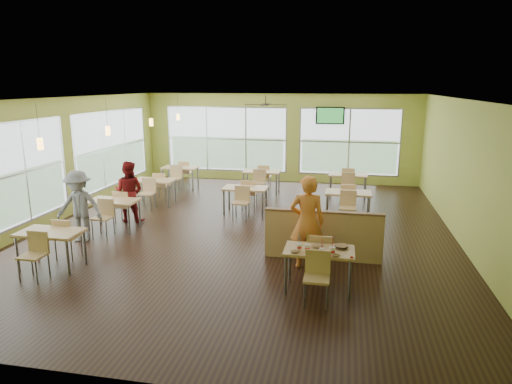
# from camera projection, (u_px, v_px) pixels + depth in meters

# --- Properties ---
(room) EXTENTS (12.00, 12.04, 3.20)m
(room) POSITION_uv_depth(u_px,v_px,m) (244.00, 167.00, 10.91)
(room) COLOR black
(room) RESTS_ON ground
(window_bays) EXTENTS (9.24, 10.24, 2.38)m
(window_bays) POSITION_uv_depth(u_px,v_px,m) (183.00, 151.00, 14.38)
(window_bays) COLOR white
(window_bays) RESTS_ON room
(main_table) EXTENTS (1.22, 1.52, 0.87)m
(main_table) POSITION_uv_depth(u_px,v_px,m) (319.00, 256.00, 7.90)
(main_table) COLOR #DBB475
(main_table) RESTS_ON floor
(half_wall_divider) EXTENTS (2.40, 0.14, 1.04)m
(half_wall_divider) POSITION_uv_depth(u_px,v_px,m) (323.00, 235.00, 9.31)
(half_wall_divider) COLOR #DBB475
(half_wall_divider) RESTS_ON floor
(dining_tables) EXTENTS (6.92, 8.72, 0.87)m
(dining_tables) POSITION_uv_depth(u_px,v_px,m) (221.00, 189.00, 12.97)
(dining_tables) COLOR #DBB475
(dining_tables) RESTS_ON floor
(pendant_lights) EXTENTS (0.11, 7.31, 0.86)m
(pendant_lights) POSITION_uv_depth(u_px,v_px,m) (130.00, 126.00, 11.96)
(pendant_lights) COLOR #2D2119
(pendant_lights) RESTS_ON ceiling
(ceiling_fan) EXTENTS (1.25, 1.25, 0.29)m
(ceiling_fan) POSITION_uv_depth(u_px,v_px,m) (266.00, 104.00, 13.47)
(ceiling_fan) COLOR #2D2119
(ceiling_fan) RESTS_ON ceiling
(tv_backwall) EXTENTS (1.00, 0.07, 0.60)m
(tv_backwall) POSITION_uv_depth(u_px,v_px,m) (330.00, 116.00, 16.01)
(tv_backwall) COLOR black
(tv_backwall) RESTS_ON wall_back
(man_plaid) EXTENTS (0.72, 0.52, 1.85)m
(man_plaid) POSITION_uv_depth(u_px,v_px,m) (307.00, 222.00, 8.82)
(man_plaid) COLOR #F5461B
(man_plaid) RESTS_ON floor
(patron_maroon) EXTENTS (0.78, 0.61, 1.60)m
(patron_maroon) POSITION_uv_depth(u_px,v_px,m) (129.00, 192.00, 11.88)
(patron_maroon) COLOR maroon
(patron_maroon) RESTS_ON floor
(patron_grey) EXTENTS (1.11, 0.69, 1.65)m
(patron_grey) POSITION_uv_depth(u_px,v_px,m) (79.00, 206.00, 10.35)
(patron_grey) COLOR slate
(patron_grey) RESTS_ON floor
(cup_blue) EXTENTS (0.09, 0.09, 0.31)m
(cup_blue) POSITION_uv_depth(u_px,v_px,m) (299.00, 247.00, 7.81)
(cup_blue) COLOR white
(cup_blue) RESTS_ON main_table
(cup_yellow) EXTENTS (0.10, 0.10, 0.36)m
(cup_yellow) POSITION_uv_depth(u_px,v_px,m) (307.00, 248.00, 7.74)
(cup_yellow) COLOR white
(cup_yellow) RESTS_ON main_table
(cup_red_near) EXTENTS (0.09, 0.09, 0.31)m
(cup_red_near) POSITION_uv_depth(u_px,v_px,m) (322.00, 251.00, 7.61)
(cup_red_near) COLOR white
(cup_red_near) RESTS_ON main_table
(cup_red_far) EXTENTS (0.10, 0.10, 0.36)m
(cup_red_far) POSITION_uv_depth(u_px,v_px,m) (332.00, 251.00, 7.61)
(cup_red_far) COLOR white
(cup_red_far) RESTS_ON main_table
(food_basket) EXTENTS (0.25, 0.25, 0.06)m
(food_basket) POSITION_uv_depth(u_px,v_px,m) (341.00, 246.00, 7.92)
(food_basket) COLOR black
(food_basket) RESTS_ON main_table
(ketchup_cup) EXTENTS (0.06, 0.06, 0.02)m
(ketchup_cup) POSITION_uv_depth(u_px,v_px,m) (352.00, 257.00, 7.49)
(ketchup_cup) COLOR #AF1908
(ketchup_cup) RESTS_ON main_table
(wrapper_left) EXTENTS (0.20, 0.19, 0.04)m
(wrapper_left) POSITION_uv_depth(u_px,v_px,m) (295.00, 251.00, 7.73)
(wrapper_left) COLOR #9F7D4D
(wrapper_left) RESTS_ON main_table
(wrapper_mid) EXTENTS (0.25, 0.24, 0.05)m
(wrapper_mid) POSITION_uv_depth(u_px,v_px,m) (318.00, 246.00, 7.97)
(wrapper_mid) COLOR #9F7D4D
(wrapper_mid) RESTS_ON main_table
(wrapper_right) EXTENTS (0.18, 0.17, 0.04)m
(wrapper_right) POSITION_uv_depth(u_px,v_px,m) (336.00, 255.00, 7.57)
(wrapper_right) COLOR #9F7D4D
(wrapper_right) RESTS_ON main_table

